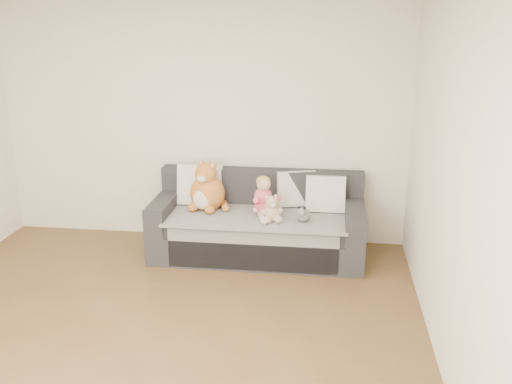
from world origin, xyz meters
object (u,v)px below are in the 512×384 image
plush_cat (207,190)px  toddler (264,199)px  teddy_bear (272,211)px  sofa (258,226)px  sippy_cup (270,217)px

plush_cat → toddler: bearing=3.8°
toddler → teddy_bear: toddler is taller
sofa → sippy_cup: size_ratio=21.84×
toddler → plush_cat: size_ratio=0.75×
sofa → teddy_bear: size_ratio=7.78×
toddler → sippy_cup: size_ratio=4.23×
sofa → sippy_cup: bearing=-62.2°
sofa → sippy_cup: (0.15, -0.29, 0.22)m
sofa → teddy_bear: (0.17, -0.27, 0.28)m
sofa → toddler: (0.07, -0.11, 0.34)m
toddler → sippy_cup: 0.24m
sofa → plush_cat: 0.66m
sofa → plush_cat: (-0.55, 0.02, 0.37)m
sofa → teddy_bear: 0.42m
sofa → toddler: toddler is taller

